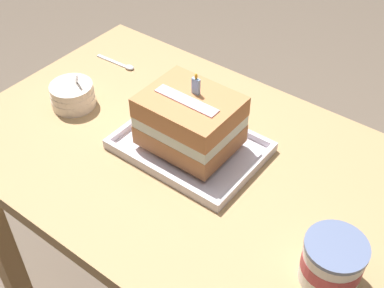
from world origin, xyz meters
name	(u,v)px	position (x,y,z in m)	size (l,w,h in m)	color
dining_table	(194,194)	(0.00, 0.00, 0.63)	(1.10, 0.68, 0.75)	tan
foil_tray	(190,147)	(-0.02, 0.02, 0.75)	(0.32, 0.23, 0.02)	silver
birthday_cake	(190,121)	(-0.02, 0.02, 0.83)	(0.20, 0.16, 0.17)	#C27E4B
bowl_stack	(73,95)	(-0.36, -0.03, 0.78)	(0.11, 0.11, 0.10)	silver
ice_cream_tub	(332,262)	(0.38, -0.10, 0.80)	(0.11, 0.11, 0.10)	white
serving_spoon_near_tray	(123,65)	(-0.38, 0.18, 0.75)	(0.13, 0.02, 0.01)	silver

